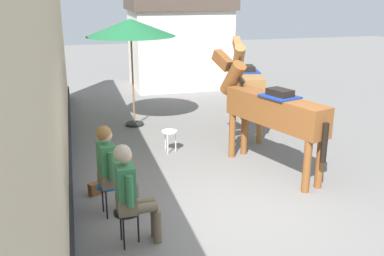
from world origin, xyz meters
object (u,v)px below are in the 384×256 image
object	(u,v)px
seated_visitor_far	(112,165)
saddled_horse_near	(270,109)
seated_visitor_near	(131,190)
saddled_horse_far	(245,81)
satchel_bag	(97,188)
cafe_parasol	(131,28)
spare_stool_white	(169,133)

from	to	relation	value
seated_visitor_far	saddled_horse_near	xyz separation A→B (m)	(2.93, 0.99, 0.38)
seated_visitor_near	saddled_horse_far	world-z (taller)	saddled_horse_far
seated_visitor_near	saddled_horse_far	bearing A→B (deg)	52.75
saddled_horse_far	satchel_bag	size ratio (longest dim) A/B	10.56
seated_visitor_far	satchel_bag	world-z (taller)	seated_visitor_far
cafe_parasol	spare_stool_white	size ratio (longest dim) A/B	5.61
seated_visitor_near	cafe_parasol	world-z (taller)	cafe_parasol
seated_visitor_near	seated_visitor_far	bearing A→B (deg)	100.35
saddled_horse_near	cafe_parasol	xyz separation A→B (m)	(-1.99, 3.43, 1.20)
seated_visitor_near	saddled_horse_far	distance (m)	5.49
seated_visitor_near	satchel_bag	distance (m)	1.80
satchel_bag	seated_visitor_far	bearing A→B (deg)	-105.05
saddled_horse_near	saddled_horse_far	size ratio (longest dim) A/B	0.98
satchel_bag	spare_stool_white	bearing A→B (deg)	15.48
saddled_horse_far	spare_stool_white	xyz separation A→B (m)	(-2.10, -1.14, -0.76)
seated_visitor_far	saddled_horse_near	size ratio (longest dim) A/B	0.48
seated_visitor_far	saddled_horse_far	size ratio (longest dim) A/B	0.47
satchel_bag	saddled_horse_far	bearing A→B (deg)	6.73
saddled_horse_near	spare_stool_white	world-z (taller)	saddled_horse_near
seated_visitor_far	seated_visitor_near	bearing A→B (deg)	-79.65
saddled_horse_near	satchel_bag	distance (m)	3.31
seated_visitor_near	spare_stool_white	size ratio (longest dim) A/B	3.02
seated_visitor_near	satchel_bag	world-z (taller)	seated_visitor_near
seated_visitor_near	cafe_parasol	distance (m)	5.58
saddled_horse_near	cafe_parasol	bearing A→B (deg)	120.09
seated_visitor_far	saddled_horse_near	world-z (taller)	saddled_horse_near
seated_visitor_near	satchel_bag	size ratio (longest dim) A/B	4.96
seated_visitor_near	cafe_parasol	size ratio (longest dim) A/B	0.54
saddled_horse_far	cafe_parasol	xyz separation A→B (m)	(-2.53, 0.94, 1.20)
saddled_horse_near	cafe_parasol	distance (m)	4.14
satchel_bag	cafe_parasol	bearing A→B (deg)	42.75
saddled_horse_near	satchel_bag	size ratio (longest dim) A/B	10.32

